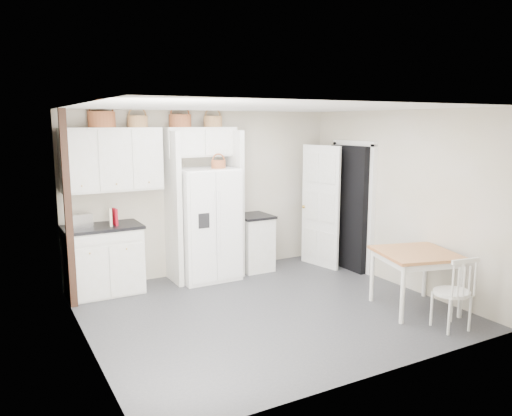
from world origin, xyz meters
TOP-DOWN VIEW (x-y plane):
  - floor at (0.00, 0.00)m, footprint 4.50×4.50m
  - ceiling at (0.00, 0.00)m, footprint 4.50×4.50m
  - wall_back at (0.00, 2.00)m, footprint 4.50×0.00m
  - wall_left at (-2.25, 0.00)m, footprint 0.00×4.00m
  - wall_right at (2.25, 0.00)m, footprint 0.00×4.00m
  - refrigerator at (-0.15, 1.62)m, footprint 0.90×0.72m
  - base_cab_left at (-1.72, 1.70)m, footprint 1.02×0.64m
  - base_cab_right at (0.72, 1.70)m, footprint 0.50×0.60m
  - dining_table at (1.70, -0.90)m, footprint 1.14×1.14m
  - windsor_chair at (1.60, -1.57)m, footprint 0.49×0.45m
  - counter_left at (-1.72, 1.70)m, footprint 1.06×0.69m
  - counter_right at (0.72, 1.70)m, footprint 0.54×0.64m
  - toaster at (-1.99, 1.70)m, footprint 0.29×0.19m
  - cookbook_red at (-1.54, 1.62)m, footprint 0.05×0.16m
  - cookbook_cream at (-1.61, 1.62)m, footprint 0.06×0.17m
  - basket_upper_b at (-1.62, 1.83)m, footprint 0.38×0.38m
  - basket_upper_c at (-1.11, 1.83)m, footprint 0.29×0.29m
  - basket_bridge_a at (-0.46, 1.83)m, footprint 0.34×0.34m
  - basket_bridge_b at (0.07, 1.83)m, footprint 0.29×0.29m
  - basket_fridge_b at (0.02, 1.52)m, footprint 0.22×0.22m
  - upper_cabinet at (-1.50, 1.83)m, footprint 1.40×0.34m
  - bridge_cabinet at (-0.15, 1.83)m, footprint 1.12×0.34m
  - fridge_panel_left at (-0.66, 1.70)m, footprint 0.08×0.60m
  - fridge_panel_right at (0.36, 1.70)m, footprint 0.08×0.60m
  - trim_post at (-2.20, 1.35)m, footprint 0.09×0.09m
  - doorway_void at (2.16, 1.00)m, footprint 0.18×0.85m
  - door_slab at (1.80, 1.33)m, footprint 0.21×0.79m

SIDE VIEW (x-z plane):
  - floor at x=0.00m, z-range 0.00..0.00m
  - dining_table at x=1.70m, z-range 0.00..0.77m
  - base_cab_right at x=0.72m, z-range 0.00..0.88m
  - windsor_chair at x=1.60m, z-range 0.00..0.89m
  - base_cab_left at x=-1.72m, z-range 0.00..0.95m
  - refrigerator at x=-0.15m, z-range 0.00..1.73m
  - counter_right at x=0.72m, z-range 0.88..0.92m
  - counter_left at x=-1.72m, z-range 0.95..0.99m
  - doorway_void at x=2.16m, z-range 0.00..2.05m
  - door_slab at x=1.80m, z-range 0.00..2.05m
  - toaster at x=-1.99m, z-range 0.99..1.18m
  - cookbook_red at x=-1.54m, z-range 0.99..1.23m
  - cookbook_cream at x=-1.61m, z-range 0.99..1.23m
  - fridge_panel_left at x=-0.66m, z-range 0.00..2.30m
  - fridge_panel_right at x=0.36m, z-range 0.00..2.30m
  - wall_back at x=0.00m, z-range -0.95..3.55m
  - wall_left at x=-2.25m, z-range -0.70..3.30m
  - wall_right at x=2.25m, z-range -0.70..3.30m
  - trim_post at x=-2.20m, z-range 0.00..2.60m
  - basket_fridge_b at x=0.02m, z-range 1.73..1.85m
  - upper_cabinet at x=-1.50m, z-range 1.45..2.35m
  - bridge_cabinet at x=-0.15m, z-range 1.90..2.35m
  - basket_upper_c at x=-1.11m, z-range 2.35..2.52m
  - basket_bridge_b at x=0.07m, z-range 2.35..2.52m
  - basket_bridge_a at x=-0.46m, z-range 2.35..2.54m
  - basket_upper_b at x=-1.62m, z-range 2.35..2.57m
  - ceiling at x=0.00m, z-range 2.60..2.60m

